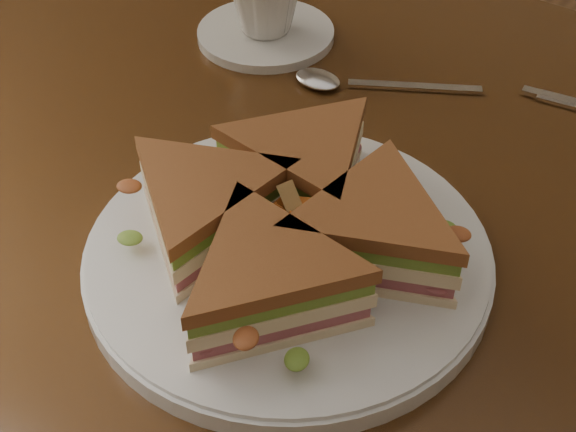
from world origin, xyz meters
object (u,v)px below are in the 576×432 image
at_px(spoon, 341,82).
at_px(saucer, 266,34).
at_px(sandwich_wedges, 288,221).
at_px(plate, 288,257).
at_px(table, 395,286).

distance_m(spoon, saucer, 0.12).
bearing_deg(sandwich_wedges, plate, 75.96).
xyz_separation_m(spoon, saucer, (-0.12, 0.03, 0.00)).
height_order(plate, sandwich_wedges, sandwich_wedges).
relative_size(plate, sandwich_wedges, 0.99).
xyz_separation_m(table, sandwich_wedges, (-0.04, -0.11, 0.14)).
height_order(sandwich_wedges, spoon, sandwich_wedges).
bearing_deg(plate, spoon, 113.97).
distance_m(table, plate, 0.16).
distance_m(table, sandwich_wedges, 0.19).
relative_size(plate, spoon, 1.85).
height_order(table, plate, plate).
bearing_deg(sandwich_wedges, spoon, 113.97).
relative_size(table, saucer, 8.22).
bearing_deg(saucer, sandwich_wedges, -50.03).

